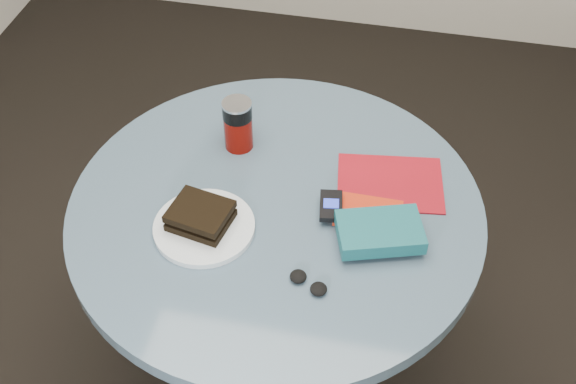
% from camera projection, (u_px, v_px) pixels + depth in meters
% --- Properties ---
extents(ground, '(4.00, 4.00, 0.00)m').
position_uv_depth(ground, '(279.00, 367.00, 2.27)').
color(ground, black).
rests_on(ground, ground).
extents(table, '(1.00, 1.00, 0.75)m').
position_uv_depth(table, '(277.00, 248.00, 1.85)').
color(table, black).
rests_on(table, ground).
extents(plate, '(0.30, 0.30, 0.02)m').
position_uv_depth(plate, '(204.00, 227.00, 1.67)').
color(plate, white).
rests_on(plate, table).
extents(sandwich, '(0.15, 0.14, 0.05)m').
position_uv_depth(sandwich, '(200.00, 216.00, 1.65)').
color(sandwich, black).
rests_on(sandwich, plate).
extents(soda_can, '(0.09, 0.09, 0.14)m').
position_uv_depth(soda_can, '(238.00, 125.00, 1.83)').
color(soda_can, '#6B0B05').
rests_on(soda_can, table).
extents(pepper_grinder, '(0.05, 0.05, 0.09)m').
position_uv_depth(pepper_grinder, '(239.00, 133.00, 1.84)').
color(pepper_grinder, '#4B3520').
rests_on(pepper_grinder, table).
extents(magazine, '(0.28, 0.23, 0.00)m').
position_uv_depth(magazine, '(390.00, 183.00, 1.78)').
color(magazine, maroon).
rests_on(magazine, table).
extents(red_book, '(0.15, 0.10, 0.01)m').
position_uv_depth(red_book, '(368.00, 213.00, 1.70)').
color(red_book, red).
rests_on(red_book, magazine).
extents(novel, '(0.22, 0.18, 0.04)m').
position_uv_depth(novel, '(380.00, 232.00, 1.62)').
color(novel, '#124F57').
rests_on(novel, red_book).
extents(mp3_player, '(0.07, 0.10, 0.02)m').
position_uv_depth(mp3_player, '(331.00, 206.00, 1.69)').
color(mp3_player, black).
rests_on(mp3_player, red_book).
extents(headphones, '(0.10, 0.07, 0.02)m').
position_uv_depth(headphones, '(308.00, 283.00, 1.56)').
color(headphones, black).
rests_on(headphones, table).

